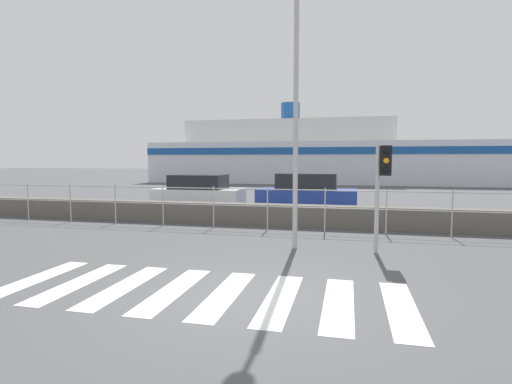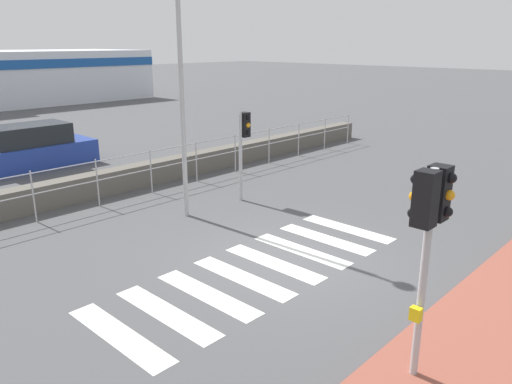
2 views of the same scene
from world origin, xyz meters
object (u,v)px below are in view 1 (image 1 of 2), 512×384
traffic_light_far (383,175)px  ferry_boat (324,156)px  parked_car_blue (307,194)px  parked_car_white (199,192)px  streetlamp (295,87)px

traffic_light_far → ferry_boat: (-3.11, 29.19, 0.63)m
ferry_boat → parked_car_blue: 21.13m
ferry_boat → parked_car_blue: ferry_boat is taller
traffic_light_far → ferry_boat: ferry_boat is taller
parked_car_white → parked_car_blue: bearing=0.0°
streetlamp → ferry_boat: 29.32m
streetlamp → parked_car_blue: size_ratio=1.45×
ferry_boat → parked_car_blue: size_ratio=7.81×
ferry_boat → parked_car_white: ferry_boat is taller
streetlamp → parked_car_white: size_ratio=1.50×
streetlamp → ferry_boat: bearing=92.2°
traffic_light_far → parked_car_blue: size_ratio=0.58×
streetlamp → ferry_boat: ferry_boat is taller
parked_car_white → parked_car_blue: size_ratio=0.96×
parked_car_blue → streetlamp: bearing=-86.2°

